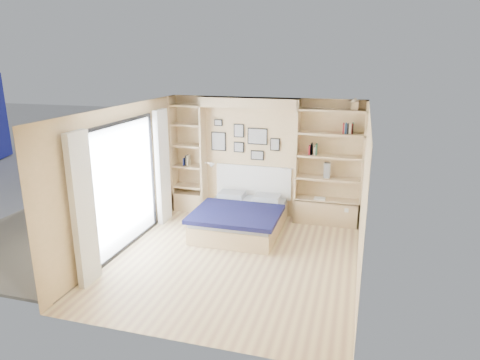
# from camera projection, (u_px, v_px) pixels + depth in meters

# --- Properties ---
(ground) EXTENTS (4.50, 4.50, 0.00)m
(ground) POSITION_uv_depth(u_px,v_px,m) (234.00, 259.00, 7.19)
(ground) COLOR beige
(ground) RESTS_ON ground
(room_shell) EXTENTS (4.50, 4.50, 4.50)m
(room_shell) POSITION_uv_depth(u_px,v_px,m) (237.00, 173.00, 8.40)
(room_shell) COLOR #D9B480
(room_shell) RESTS_ON ground
(bed) EXTENTS (1.62, 1.98, 1.07)m
(bed) POSITION_uv_depth(u_px,v_px,m) (241.00, 217.00, 8.34)
(bed) COLOR #D8BD88
(bed) RESTS_ON ground
(photo_gallery) EXTENTS (1.48, 0.02, 0.82)m
(photo_gallery) POSITION_uv_depth(u_px,v_px,m) (243.00, 140.00, 8.92)
(photo_gallery) COLOR black
(photo_gallery) RESTS_ON ground
(reading_lamps) EXTENTS (1.92, 0.12, 0.15)m
(reading_lamps) POSITION_uv_depth(u_px,v_px,m) (248.00, 167.00, 8.81)
(reading_lamps) COLOR silver
(reading_lamps) RESTS_ON ground
(shelf_decor) EXTENTS (3.59, 0.23, 2.03)m
(shelf_decor) POSITION_uv_depth(u_px,v_px,m) (318.00, 141.00, 8.34)
(shelf_decor) COLOR #A41C2A
(shelf_decor) RESTS_ON ground
(deck) EXTENTS (3.20, 4.00, 0.05)m
(deck) POSITION_uv_depth(u_px,v_px,m) (53.00, 236.00, 8.13)
(deck) COLOR #736855
(deck) RESTS_ON ground
(deck_chair) EXTENTS (0.47, 0.74, 0.72)m
(deck_chair) POSITION_uv_depth(u_px,v_px,m) (78.00, 212.00, 8.40)
(deck_chair) COLOR tan
(deck_chair) RESTS_ON ground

